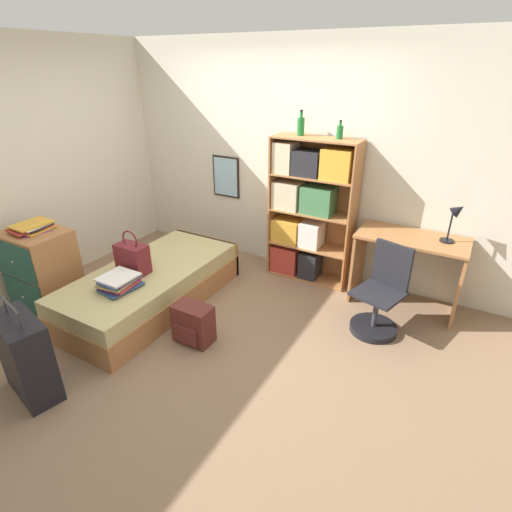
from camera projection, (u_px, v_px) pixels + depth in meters
name	position (u px, v px, depth m)	size (l,w,h in m)	color
ground_plane	(203.00, 321.00, 3.96)	(14.00, 14.00, 0.00)	#84664C
wall_back	(278.00, 159.00, 4.64)	(10.00, 0.09, 2.60)	beige
wall_left	(42.00, 166.00, 4.31)	(0.06, 10.00, 2.60)	beige
bed	(153.00, 286.00, 4.18)	(0.92, 1.97, 0.41)	#A36B3D
handbag	(133.00, 258.00, 3.94)	(0.32, 0.18, 0.45)	maroon
book_stack_on_bed	(120.00, 282.00, 3.69)	(0.32, 0.39, 0.13)	#427A4C
suitcase	(26.00, 357.00, 2.98)	(0.58, 0.36, 0.79)	black
dresser	(42.00, 269.00, 4.06)	(0.62, 0.51, 0.82)	#A36B3D
magazine_pile_on_dresser	(32.00, 227.00, 3.90)	(0.34, 0.38, 0.08)	#7A336B
bookcase	(306.00, 209.00, 4.46)	(0.94, 0.34, 1.62)	#A36B3D
bottle_green	(301.00, 126.00, 4.16)	(0.08, 0.08, 0.26)	#1E6B2D
bottle_brown	(340.00, 132.00, 3.99)	(0.07, 0.07, 0.18)	#1E6B2D
desk	(408.00, 260.00, 4.01)	(1.04, 0.52, 0.78)	#A36B3D
desk_lamp	(456.00, 216.00, 3.67)	(0.18, 0.13, 0.40)	black
desk_chair	(379.00, 304.00, 3.73)	(0.49, 0.49, 0.85)	black
backpack	(193.00, 324.00, 3.61)	(0.35, 0.24, 0.36)	#56231E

